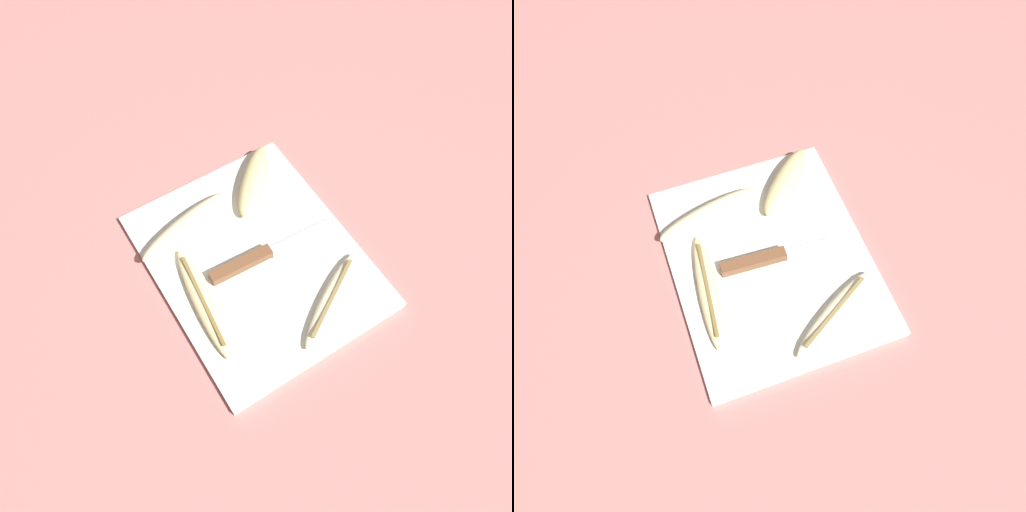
# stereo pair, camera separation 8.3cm
# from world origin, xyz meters

# --- Properties ---
(ground_plane) EXTENTS (4.00, 4.00, 0.00)m
(ground_plane) POSITION_xyz_m (0.00, 0.00, 0.00)
(ground_plane) COLOR #B76B66
(cutting_board) EXTENTS (0.40, 0.33, 0.01)m
(cutting_board) POSITION_xyz_m (0.00, 0.00, 0.01)
(cutting_board) COLOR silver
(cutting_board) RESTS_ON ground_plane
(knife) EXTENTS (0.03, 0.23, 0.02)m
(knife) POSITION_xyz_m (0.00, -0.01, 0.02)
(knife) COLOR brown
(knife) RESTS_ON cutting_board
(banana_spotted_left) EXTENTS (0.14, 0.14, 0.03)m
(banana_spotted_left) POSITION_xyz_m (-0.13, 0.08, 0.03)
(banana_spotted_left) COLOR #DBC684
(banana_spotted_left) RESTS_ON cutting_board
(banana_bright_far) EXTENTS (0.12, 0.18, 0.02)m
(banana_bright_far) POSITION_xyz_m (0.13, 0.06, 0.02)
(banana_bright_far) COLOR beige
(banana_bright_far) RESTS_ON cutting_board
(banana_cream_curved) EXTENTS (0.08, 0.20, 0.03)m
(banana_cream_curved) POSITION_xyz_m (-0.11, -0.07, 0.03)
(banana_cream_curved) COLOR beige
(banana_cream_curved) RESTS_ON cutting_board
(banana_ripe_center) EXTENTS (0.21, 0.05, 0.02)m
(banana_ripe_center) POSITION_xyz_m (0.03, -0.12, 0.02)
(banana_ripe_center) COLOR beige
(banana_ripe_center) RESTS_ON cutting_board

